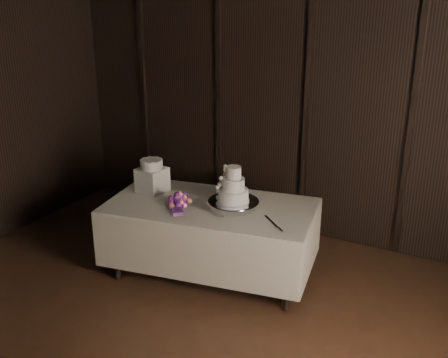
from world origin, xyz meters
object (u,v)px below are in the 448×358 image
display_table (211,237)px  small_cake (151,164)px  bouquet (180,201)px  box_pedestal (152,180)px  cake_stand (233,205)px  wedding_cake (230,188)px

display_table → small_cake: 0.94m
bouquet → box_pedestal: bearing=156.6°
cake_stand → small_cake: (-0.94, 0.02, 0.25)m
cake_stand → bouquet: (-0.48, -0.18, 0.02)m
display_table → cake_stand: (0.25, -0.00, 0.39)m
bouquet → small_cake: bearing=156.6°
wedding_cake → box_pedestal: wedding_cake is taller
box_pedestal → small_cake: small_cake is taller
bouquet → small_cake: small_cake is taller
cake_stand → wedding_cake: (-0.02, -0.01, 0.18)m
small_cake → wedding_cake: bearing=-2.2°
display_table → cake_stand: size_ratio=4.42×
display_table → small_cake: size_ratio=9.44×
bouquet → small_cake: 0.55m
wedding_cake → box_pedestal: size_ratio=1.30×
bouquet → small_cake: size_ratio=1.69×
display_table → box_pedestal: box_pedestal is taller
display_table → cake_stand: 0.46m
wedding_cake → bouquet: 0.51m
wedding_cake → bouquet: (-0.46, -0.16, -0.16)m
cake_stand → box_pedestal: size_ratio=1.86×
box_pedestal → cake_stand: bearing=-1.3°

